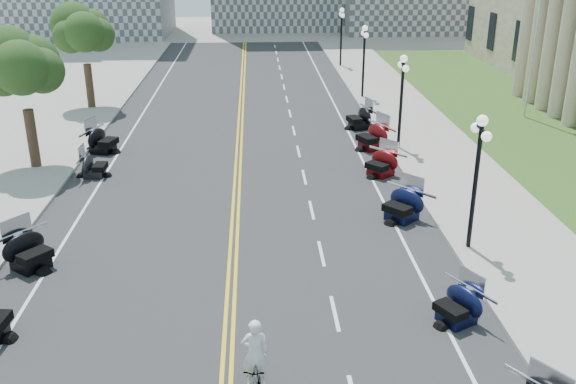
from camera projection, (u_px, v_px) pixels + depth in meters
name	position (u px, v px, depth m)	size (l,w,h in m)	color
ground	(230.00, 317.00, 19.40)	(160.00, 160.00, 0.00)	gray
road	(236.00, 194.00, 28.68)	(16.00, 90.00, 0.01)	#333335
centerline_yellow_a	(234.00, 194.00, 28.67)	(0.12, 90.00, 0.00)	yellow
centerline_yellow_b	(239.00, 194.00, 28.68)	(0.12, 90.00, 0.00)	yellow
edge_line_north	(378.00, 191.00, 29.00)	(0.12, 90.00, 0.00)	white
edge_line_south	(92.00, 197.00, 28.35)	(0.12, 90.00, 0.00)	white
lane_dash_6	(335.00, 313.00, 19.55)	(0.12, 2.00, 0.00)	white
lane_dash_7	(321.00, 253.00, 23.27)	(0.12, 2.00, 0.00)	white
lane_dash_8	(312.00, 210.00, 26.98)	(0.12, 2.00, 0.00)	white
lane_dash_9	(304.00, 177.00, 30.69)	(0.12, 2.00, 0.00)	white
lane_dash_10	(298.00, 151.00, 34.40)	(0.12, 2.00, 0.00)	white
lane_dash_11	(294.00, 130.00, 38.12)	(0.12, 2.00, 0.00)	white
lane_dash_12	(290.00, 113.00, 41.83)	(0.12, 2.00, 0.00)	white
lane_dash_13	(287.00, 99.00, 45.54)	(0.12, 2.00, 0.00)	white
lane_dash_14	(284.00, 87.00, 49.26)	(0.12, 2.00, 0.00)	white
lane_dash_15	(282.00, 77.00, 52.97)	(0.12, 2.00, 0.00)	white
lane_dash_16	(280.00, 68.00, 56.68)	(0.12, 2.00, 0.00)	white
lane_dash_17	(278.00, 60.00, 60.39)	(0.12, 2.00, 0.00)	white
lane_dash_18	(276.00, 53.00, 64.11)	(0.12, 2.00, 0.00)	white
lane_dash_19	(275.00, 46.00, 67.82)	(0.12, 2.00, 0.00)	white
sidewalk_north	(467.00, 188.00, 29.18)	(5.00, 90.00, 0.15)	#9E9991
lawn	(543.00, 136.00, 36.97)	(9.00, 60.00, 0.10)	#356023
street_lamp_2	(475.00, 184.00, 22.58)	(0.50, 1.20, 4.90)	black
street_lamp_3	(401.00, 103.00, 33.72)	(0.50, 1.20, 4.90)	black
street_lamp_4	(364.00, 62.00, 44.86)	(0.50, 1.20, 4.90)	black
street_lamp_5	(341.00, 37.00, 56.00)	(0.50, 1.20, 4.90)	black
flagpole	(535.00, 38.00, 38.88)	(1.10, 0.20, 10.00)	silver
tree_3	(22.00, 73.00, 30.14)	(4.80, 4.80, 9.20)	#235619
tree_4	(84.00, 37.00, 41.27)	(4.80, 4.80, 9.20)	#235619
motorcycle_n_5	(458.00, 304.00, 18.91)	(1.77, 1.77, 1.24)	black
motorcycle_n_7	(402.00, 203.00, 25.81)	(2.05, 2.05, 1.44)	black
motorcycle_n_8	(381.00, 162.00, 30.69)	(1.94, 1.94, 1.36)	#590A0C
motorcycle_n_9	(372.00, 135.00, 34.52)	(2.22, 2.22, 1.55)	#590A0C
motorcycle_n_10	(360.00, 117.00, 38.29)	(2.07, 2.07, 1.45)	black
motorcycle_s_6	(29.00, 250.00, 21.99)	(2.04, 2.04, 1.43)	black
motorcycle_s_8	(94.00, 164.00, 30.55)	(1.79, 1.79, 1.25)	black
motorcycle_s_9	(102.00, 139.00, 34.01)	(2.11, 2.11, 1.48)	black
bicycle	(256.00, 379.00, 15.83)	(0.50, 1.76, 1.06)	#A51414
cyclist_rider	(255.00, 328.00, 15.29)	(0.68, 0.45, 1.87)	silver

